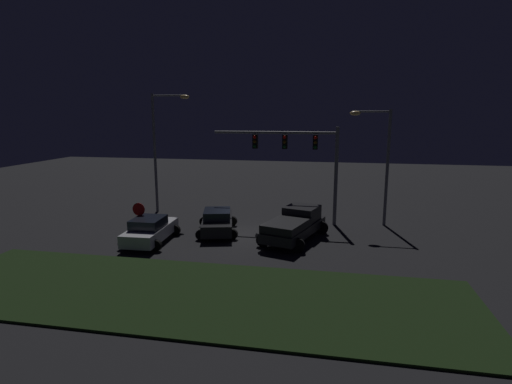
{
  "coord_description": "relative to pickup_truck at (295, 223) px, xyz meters",
  "views": [
    {
      "loc": [
        5.49,
        -23.55,
        7.25
      ],
      "look_at": [
        0.73,
        1.24,
        2.42
      ],
      "focal_mm": 28.37,
      "sensor_mm": 36.0,
      "label": 1
    }
  ],
  "objects": [
    {
      "name": "street_lamp_left",
      "position": [
        -10.42,
        5.07,
        4.49
      ],
      "size": [
        2.93,
        0.44,
        8.76
      ],
      "color": "slate",
      "rests_on": "ground_plane"
    },
    {
      "name": "traffic_signal_gantry",
      "position": [
        -0.17,
        3.74,
        3.9
      ],
      "size": [
        8.32,
        0.56,
        6.5
      ],
      "color": "slate",
      "rests_on": "ground_plane"
    },
    {
      "name": "grass_median",
      "position": [
        -3.43,
        -8.34,
        -0.95
      ],
      "size": [
        22.84,
        6.78,
        0.1
      ],
      "primitive_type": "cube",
      "color": "black",
      "rests_on": "ground_plane"
    },
    {
      "name": "car_sedan_far",
      "position": [
        -8.14,
        -2.16,
        -0.26
      ],
      "size": [
        2.59,
        4.47,
        1.51
      ],
      "rotation": [
        0.0,
        0.0,
        1.61
      ],
      "color": "silver",
      "rests_on": "ground_plane"
    },
    {
      "name": "stop_sign",
      "position": [
        -8.95,
        -1.82,
        0.56
      ],
      "size": [
        0.76,
        0.08,
        2.23
      ],
      "color": "slate",
      "rests_on": "ground_plane"
    },
    {
      "name": "ground_plane",
      "position": [
        -3.43,
        0.54,
        -1.0
      ],
      "size": [
        80.0,
        80.0,
        0.0
      ],
      "primitive_type": "plane",
      "color": "black"
    },
    {
      "name": "car_sedan",
      "position": [
        -4.88,
        0.43,
        -0.26
      ],
      "size": [
        3.16,
        4.71,
        1.51
      ],
      "rotation": [
        0.0,
        0.0,
        1.82
      ],
      "color": "black",
      "rests_on": "ground_plane"
    },
    {
      "name": "pickup_truck",
      "position": [
        0.0,
        0.0,
        0.0
      ],
      "size": [
        3.92,
        5.75,
        1.8
      ],
      "rotation": [
        0.0,
        0.0,
        1.27
      ],
      "color": "black",
      "rests_on": "ground_plane"
    },
    {
      "name": "street_lamp_right",
      "position": [
        4.99,
        4.26,
        3.84
      ],
      "size": [
        2.65,
        0.44,
        7.61
      ],
      "color": "slate",
      "rests_on": "ground_plane"
    }
  ]
}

